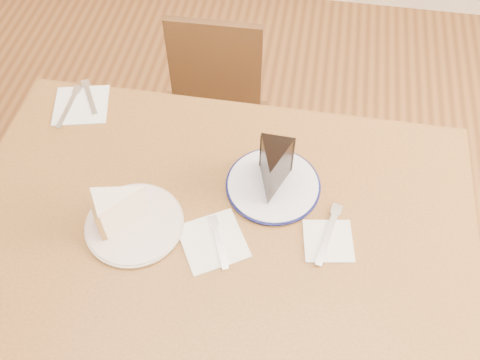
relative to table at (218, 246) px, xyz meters
name	(u,v)px	position (x,y,z in m)	size (l,w,h in m)	color
ground	(224,339)	(0.00, 0.00, -0.65)	(4.00, 4.00, 0.00)	#522F15
table	(218,246)	(0.00, 0.00, 0.00)	(1.20, 0.80, 0.75)	brown
chair_far	(211,123)	(-0.15, 0.60, -0.23)	(0.38, 0.38, 0.76)	#382111
plate_cream	(135,224)	(-0.19, -0.03, 0.10)	(0.22, 0.22, 0.01)	silver
plate_navy	(273,185)	(0.12, 0.13, 0.10)	(0.22, 0.22, 0.01)	white
carrot_cake	(124,207)	(-0.21, -0.02, 0.15)	(0.08, 0.11, 0.09)	#F9EECE
chocolate_cake	(273,172)	(0.11, 0.12, 0.17)	(0.08, 0.11, 0.11)	black
napkin_cream	(213,241)	(0.00, -0.05, 0.10)	(0.14, 0.14, 0.00)	white
napkin_navy	(328,241)	(0.26, 0.00, 0.10)	(0.11, 0.11, 0.00)	white
napkin_spare	(81,105)	(-0.44, 0.32, 0.10)	(0.14, 0.14, 0.00)	white
fork_cream	(219,242)	(0.02, -0.05, 0.10)	(0.01, 0.14, 0.00)	silver
knife_navy	(328,234)	(0.26, 0.01, 0.10)	(0.02, 0.17, 0.00)	silver
fork_spare	(90,97)	(-0.42, 0.35, 0.10)	(0.01, 0.14, 0.00)	silver
knife_spare	(69,107)	(-0.47, 0.30, 0.10)	(0.01, 0.16, 0.00)	silver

